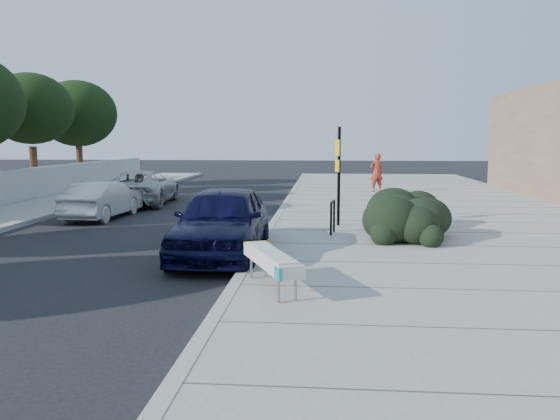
{
  "coord_description": "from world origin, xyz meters",
  "views": [
    {
      "loc": [
        1.61,
        -11.45,
        2.74
      ],
      "look_at": [
        0.5,
        1.93,
        1.0
      ],
      "focal_mm": 35.0,
      "sensor_mm": 36.0,
      "label": 1
    }
  ],
  "objects": [
    {
      "name": "ground",
      "position": [
        0.0,
        0.0,
        0.0
      ],
      "size": [
        120.0,
        120.0,
        0.0
      ],
      "primitive_type": "plane",
      "color": "black",
      "rests_on": "ground"
    },
    {
      "name": "sidewalk_near",
      "position": [
        5.6,
        5.0,
        0.07
      ],
      "size": [
        11.2,
        50.0,
        0.15
      ],
      "primitive_type": "cube",
      "color": "gray",
      "rests_on": "ground"
    },
    {
      "name": "curb_near",
      "position": [
        0.0,
        5.0,
        0.08
      ],
      "size": [
        0.22,
        50.0,
        0.17
      ],
      "primitive_type": "cube",
      "color": "#9E9E99",
      "rests_on": "ground"
    },
    {
      "name": "curb_far",
      "position": [
        -8.0,
        5.0,
        0.08
      ],
      "size": [
        0.22,
        50.0,
        0.17
      ],
      "primitive_type": "cube",
      "color": "#9E9E99",
      "rests_on": "ground"
    },
    {
      "name": "tree_far_e",
      "position": [
        -12.5,
        14.0,
        4.18
      ],
      "size": [
        4.0,
        4.0,
        5.9
      ],
      "color": "#332114",
      "rests_on": "ground"
    },
    {
      "name": "tree_far_f",
      "position": [
        -12.5,
        19.0,
        4.19
      ],
      "size": [
        4.4,
        4.4,
        6.07
      ],
      "color": "#332114",
      "rests_on": "ground"
    },
    {
      "name": "bench",
      "position": [
        0.7,
        -2.22,
        0.67
      ],
      "size": [
        1.25,
        2.18,
        0.65
      ],
      "rotation": [
        0.0,
        0.0,
        0.41
      ],
      "color": "gray",
      "rests_on": "sidewalk_near"
    },
    {
      "name": "bike_rack",
      "position": [
        1.83,
        3.5,
        0.7
      ],
      "size": [
        0.15,
        0.63,
        0.92
      ],
      "rotation": [
        0.0,
        0.0,
        -0.16
      ],
      "color": "black",
      "rests_on": "sidewalk_near"
    },
    {
      "name": "sign_post",
      "position": [
        2.01,
        4.99,
        1.82
      ],
      "size": [
        0.16,
        0.33,
        2.97
      ],
      "rotation": [
        0.0,
        0.0,
        0.33
      ],
      "color": "black",
      "rests_on": "sidewalk_near"
    },
    {
      "name": "hedge",
      "position": [
        4.0,
        3.82,
        0.91
      ],
      "size": [
        2.43,
        4.23,
        1.52
      ],
      "primitive_type": "ellipsoid",
      "rotation": [
        0.0,
        0.0,
        -0.1
      ],
      "color": "black",
      "rests_on": "sidewalk_near"
    },
    {
      "name": "sedan_navy",
      "position": [
        -0.8,
        1.08,
        0.83
      ],
      "size": [
        2.05,
        4.91,
        1.66
      ],
      "primitive_type": "imported",
      "rotation": [
        0.0,
        0.0,
        0.02
      ],
      "color": "black",
      "rests_on": "ground"
    },
    {
      "name": "wagon_silver",
      "position": [
        -6.11,
        6.88,
        0.65
      ],
      "size": [
        1.55,
        3.99,
        1.29
      ],
      "primitive_type": "imported",
      "rotation": [
        0.0,
        0.0,
        3.1
      ],
      "color": "silver",
      "rests_on": "ground"
    },
    {
      "name": "suv_silver",
      "position": [
        -6.14,
        11.15,
        0.72
      ],
      "size": [
        2.8,
        5.34,
        1.43
      ],
      "primitive_type": "imported",
      "rotation": [
        0.0,
        0.0,
        3.22
      ],
      "color": "#A6AAAC",
      "rests_on": "ground"
    },
    {
      "name": "pedestrian",
      "position": [
        4.16,
        15.9,
        1.1
      ],
      "size": [
        0.8,
        0.64,
        1.89
      ],
      "primitive_type": "imported",
      "rotation": [
        0.0,
        0.0,
        3.46
      ],
      "color": "#A03123",
      "rests_on": "sidewalk_near"
    }
  ]
}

